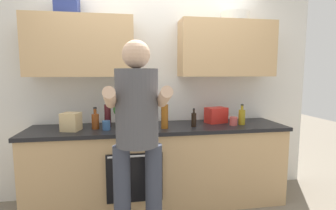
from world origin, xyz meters
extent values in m
plane|color=#756B5B|center=(0.00, 0.00, 0.00)|extent=(12.00, 12.00, 0.00)
cube|color=silver|center=(0.00, 0.36, 1.25)|extent=(4.00, 0.06, 2.50)
cube|color=tan|center=(-0.83, 0.17, 1.77)|extent=(1.13, 0.32, 0.65)
cube|color=tan|center=(0.83, 0.17, 1.77)|extent=(1.13, 0.32, 0.65)
cylinder|color=silver|center=(0.93, 0.17, 2.15)|extent=(0.33, 0.33, 0.10)
cube|color=navy|center=(-0.96, 0.17, 2.21)|extent=(0.24, 0.20, 0.22)
cube|color=tan|center=(0.00, 0.00, 0.43)|extent=(2.80, 0.60, 0.86)
cube|color=black|center=(0.00, 0.00, 0.88)|extent=(2.84, 0.64, 0.04)
cube|color=black|center=(-0.29, -0.31, 0.45)|extent=(0.56, 0.02, 0.50)
cylinder|color=silver|center=(-0.29, -0.33, 0.68)|extent=(0.52, 0.02, 0.02)
cylinder|color=#383D4C|center=(-0.41, -0.77, 0.46)|extent=(0.14, 0.14, 0.91)
cylinder|color=#383D4C|center=(-0.15, -0.77, 0.46)|extent=(0.14, 0.14, 0.91)
cylinder|color=#4C4C51|center=(-0.28, -0.77, 1.22)|extent=(0.34, 0.34, 0.61)
sphere|color=#D8AD8C|center=(-0.28, -0.77, 1.63)|extent=(0.22, 0.22, 0.22)
cylinder|color=#D8AD8C|center=(-0.48, -0.89, 1.31)|extent=(0.09, 0.31, 0.19)
cylinder|color=#D8AD8C|center=(-0.08, -0.89, 1.31)|extent=(0.09, 0.31, 0.19)
cylinder|color=olive|center=(0.95, -0.06, 0.98)|extent=(0.08, 0.08, 0.17)
cylinder|color=olive|center=(0.95, -0.06, 1.10)|extent=(0.03, 0.03, 0.05)
cylinder|color=black|center=(0.95, -0.06, 1.13)|extent=(0.03, 0.03, 0.01)
cylinder|color=#471419|center=(-0.56, 0.07, 1.03)|extent=(0.07, 0.07, 0.25)
cylinder|color=#471419|center=(-0.56, 0.07, 1.17)|extent=(0.04, 0.04, 0.03)
cylinder|color=black|center=(-0.56, 0.07, 1.19)|extent=(0.04, 0.04, 0.02)
cylinder|color=#8C4C14|center=(0.04, -0.12, 1.03)|extent=(0.08, 0.08, 0.26)
cylinder|color=#8C4C14|center=(0.04, -0.12, 1.19)|extent=(0.03, 0.03, 0.07)
cylinder|color=black|center=(0.04, -0.12, 1.24)|extent=(0.04, 0.04, 0.02)
cylinder|color=black|center=(0.37, -0.09, 0.98)|extent=(0.05, 0.05, 0.15)
cylinder|color=black|center=(0.37, -0.09, 1.07)|extent=(0.02, 0.02, 0.04)
cylinder|color=black|center=(0.37, -0.09, 1.10)|extent=(0.02, 0.02, 0.01)
cylinder|color=brown|center=(-0.69, -0.02, 0.98)|extent=(0.08, 0.08, 0.16)
cylinder|color=brown|center=(-0.69, -0.02, 1.09)|extent=(0.03, 0.03, 0.06)
cylinder|color=black|center=(-0.69, -0.02, 1.12)|extent=(0.04, 0.04, 0.02)
cylinder|color=#33598C|center=(-0.57, -0.09, 0.95)|extent=(0.08, 0.08, 0.10)
cylinder|color=#BF4C47|center=(0.84, -0.08, 0.95)|extent=(0.09, 0.09, 0.09)
cube|color=brown|center=(-0.16, 0.06, 1.00)|extent=(0.10, 0.14, 0.20)
cylinder|color=black|center=(-0.17, 0.04, 1.13)|extent=(0.02, 0.02, 0.06)
cylinder|color=black|center=(-0.14, 0.08, 1.13)|extent=(0.02, 0.02, 0.06)
cylinder|color=#9E6647|center=(-0.41, 0.00, 0.96)|extent=(0.14, 0.14, 0.13)
sphere|color=#2D6B28|center=(-0.41, 0.00, 1.10)|extent=(0.19, 0.19, 0.19)
cube|color=tan|center=(-0.92, -0.06, 0.99)|extent=(0.21, 0.20, 0.19)
cube|color=red|center=(0.69, 0.09, 0.99)|extent=(0.28, 0.22, 0.18)
camera|label=1|loc=(-0.38, -2.82, 1.49)|focal=27.78mm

